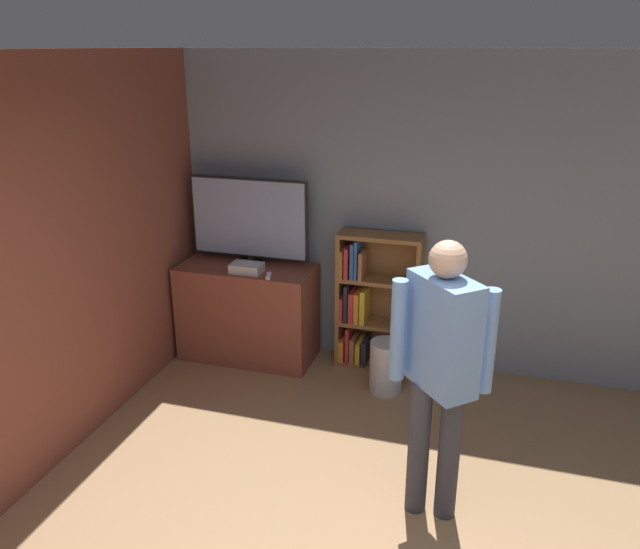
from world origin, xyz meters
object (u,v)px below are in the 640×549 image
(television, at_px, (249,220))
(game_console, at_px, (247,268))
(bookshelf, at_px, (371,303))
(waste_bin, at_px, (386,367))
(person, at_px, (440,361))

(television, relative_size, game_console, 4.00)
(bookshelf, distance_m, waste_bin, 0.62)
(game_console, distance_m, bookshelf, 1.13)
(television, height_order, bookshelf, television)
(waste_bin, bearing_deg, bookshelf, 118.20)
(game_console, bearing_deg, waste_bin, -6.08)
(person, bearing_deg, waste_bin, 159.64)
(bookshelf, height_order, waste_bin, bookshelf)
(bookshelf, bearing_deg, game_console, -163.56)
(game_console, bearing_deg, television, 104.50)
(game_console, bearing_deg, person, -39.06)
(bookshelf, bearing_deg, television, -176.47)
(game_console, height_order, waste_bin, game_console)
(person, xyz_separation_m, waste_bin, (-0.54, 1.33, -0.82))
(waste_bin, bearing_deg, person, -67.96)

